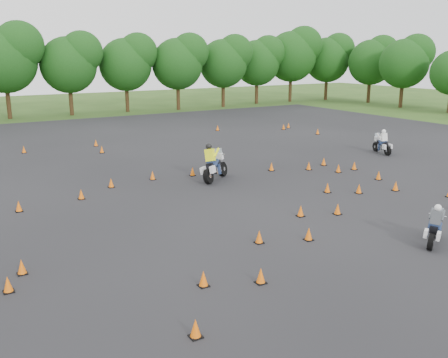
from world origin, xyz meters
TOP-DOWN VIEW (x-y plane):
  - ground at (0.00, 0.00)m, footprint 140.00×140.00m
  - asphalt_pad at (0.00, 6.00)m, footprint 62.00×62.00m
  - treeline at (2.93, 34.95)m, footprint 87.06×32.45m
  - traffic_cones at (0.12, 5.53)m, footprint 33.04×33.21m
  - rider_grey at (3.99, -3.70)m, footprint 1.97×1.50m
  - rider_yellow at (1.98, 8.03)m, footprint 2.56×2.15m
  - rider_white at (15.09, 8.60)m, footprint 1.28×2.22m

SIDE VIEW (x-z plane):
  - ground at x=0.00m, z-range 0.00..0.00m
  - asphalt_pad at x=0.00m, z-range 0.01..0.01m
  - traffic_cones at x=0.12m, z-range 0.01..0.46m
  - rider_grey at x=3.99m, z-range 0.00..1.50m
  - rider_white at x=15.09m, z-range 0.00..1.64m
  - rider_yellow at x=1.98m, z-range 0.00..2.00m
  - treeline at x=2.93m, z-range -0.70..9.77m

